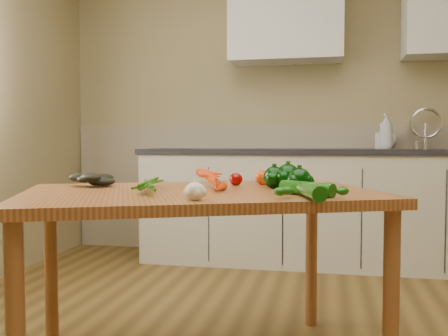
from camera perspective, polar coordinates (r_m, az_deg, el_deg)
room at (r=1.97m, az=4.77°, el=11.56°), size 4.04×5.04×2.64m
counter_run at (r=3.98m, az=11.32°, el=-4.23°), size 2.84×0.64×1.14m
upper_cabinets at (r=4.20m, az=15.83°, el=16.59°), size 2.15×0.35×0.70m
table at (r=2.07m, az=-2.78°, el=-4.88°), size 1.65×1.39×0.75m
soap_bottle_a at (r=4.09m, az=18.04°, el=4.05°), size 0.13×0.13×0.28m
soap_bottle_b at (r=4.11m, az=17.64°, el=3.41°), size 0.11×0.11×0.19m
soap_bottle_c at (r=4.14m, az=18.16°, el=3.40°), size 0.15×0.15×0.19m
carrot_bunch at (r=2.07m, az=-3.57°, el=-1.55°), size 0.32×0.29×0.07m
leafy_greens at (r=2.29m, az=-14.74°, el=-0.83°), size 0.20×0.18×0.10m
garlic_bulb at (r=1.71m, az=-3.34°, el=-2.67°), size 0.07×0.07×0.06m
pepper_a at (r=2.15m, az=5.76°, el=-1.09°), size 0.09×0.09×0.09m
pepper_b at (r=2.15m, az=7.31°, el=-0.96°), size 0.10×0.10×0.10m
pepper_c at (r=2.00m, az=8.62°, el=-1.40°), size 0.09×0.09×0.09m
tomato_a at (r=2.28m, az=1.38°, el=-1.30°), size 0.06×0.06×0.06m
tomato_b at (r=2.32m, az=4.48°, el=-1.10°), size 0.07×0.07×0.07m
tomato_c at (r=2.31m, az=5.26°, el=-1.19°), size 0.07×0.07×0.06m
zucchini_a at (r=1.88m, az=9.45°, el=-2.34°), size 0.22×0.18×0.05m
zucchini_b at (r=1.77m, az=9.95°, el=-2.63°), size 0.12×0.23×0.05m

